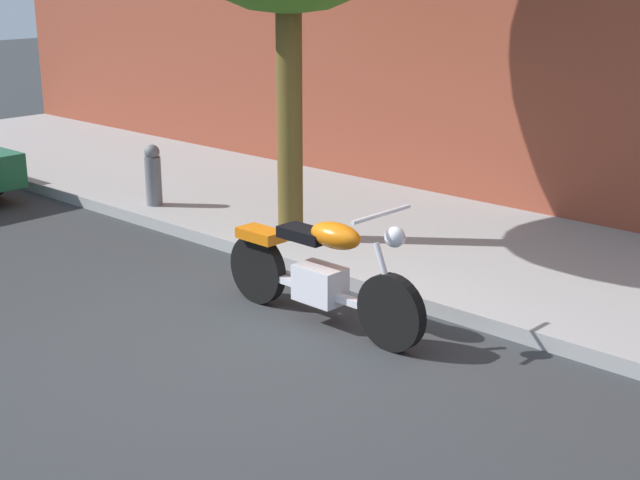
# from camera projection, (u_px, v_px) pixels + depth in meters

# --- Properties ---
(ground_plane) EXTENTS (60.00, 60.00, 0.00)m
(ground_plane) POSITION_uv_depth(u_px,v_px,m) (265.00, 341.00, 7.63)
(ground_plane) COLOR #303335
(sidewalk) EXTENTS (22.50, 3.31, 0.14)m
(sidewalk) POSITION_uv_depth(u_px,v_px,m) (470.00, 251.00, 9.77)
(sidewalk) COLOR #9A9A9A
(sidewalk) RESTS_ON ground
(motorcycle) EXTENTS (2.24, 0.70, 1.15)m
(motorcycle) POSITION_uv_depth(u_px,v_px,m) (320.00, 272.00, 7.86)
(motorcycle) COLOR black
(motorcycle) RESTS_ON ground
(fire_hydrant) EXTENTS (0.20, 0.20, 0.91)m
(fire_hydrant) POSITION_uv_depth(u_px,v_px,m) (153.00, 180.00, 11.28)
(fire_hydrant) COLOR slate
(fire_hydrant) RESTS_ON ground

